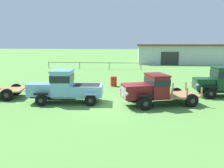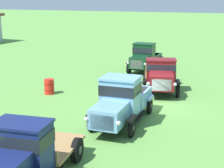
{
  "view_description": "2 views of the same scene",
  "coord_description": "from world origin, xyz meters",
  "views": [
    {
      "loc": [
        1.07,
        -14.16,
        4.13
      ],
      "look_at": [
        -0.5,
        2.07,
        1.0
      ],
      "focal_mm": 35.0,
      "sensor_mm": 36.0,
      "label": 1
    },
    {
      "loc": [
        -17.62,
        -5.7,
        5.75
      ],
      "look_at": [
        -0.5,
        2.07,
        1.0
      ],
      "focal_mm": 55.0,
      "sensor_mm": 36.0,
      "label": 2
    }
  ],
  "objects": [
    {
      "name": "ground_plane",
      "position": [
        0.0,
        0.0,
        0.0
      ],
      "size": [
        240.0,
        240.0,
        0.0
      ],
      "primitive_type": "plane",
      "color": "#5B9342"
    },
    {
      "name": "vintage_truck_foreground_near",
      "position": [
        -10.18,
        0.66,
        1.13
      ],
      "size": [
        5.19,
        2.72,
        2.19
      ],
      "color": "black",
      "rests_on": "ground"
    },
    {
      "name": "vintage_truck_second_in_line",
      "position": [
        -3.54,
        0.2,
        1.13
      ],
      "size": [
        5.28,
        2.37,
        2.27
      ],
      "color": "black",
      "rests_on": "ground"
    },
    {
      "name": "vintage_truck_midrow_center",
      "position": [
        2.39,
        0.08,
        1.09
      ],
      "size": [
        5.49,
        3.37,
        2.08
      ],
      "color": "black",
      "rests_on": "ground"
    },
    {
      "name": "vintage_truck_far_side",
      "position": [
        8.06,
        3.07,
        1.11
      ],
      "size": [
        4.81,
        2.16,
        2.29
      ],
      "color": "black",
      "rests_on": "ground"
    },
    {
      "name": "oil_drum_beside_row",
      "position": [
        -0.73,
        6.19,
        0.46
      ],
      "size": [
        0.62,
        0.62,
        0.93
      ],
      "color": "red",
      "rests_on": "ground"
    }
  ]
}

